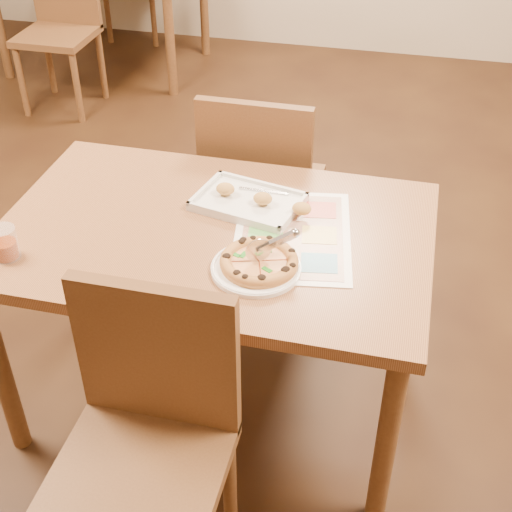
% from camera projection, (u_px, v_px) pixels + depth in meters
% --- Properties ---
extents(room, '(7.00, 7.00, 7.00)m').
position_uv_depth(room, '(205.00, 20.00, 1.76)').
color(room, '#311D0D').
rests_on(room, ground).
extents(dining_table, '(1.30, 0.85, 0.72)m').
position_uv_depth(dining_table, '(215.00, 252.00, 2.19)').
color(dining_table, brown).
rests_on(dining_table, ground).
extents(chair_near, '(0.42, 0.42, 0.47)m').
position_uv_depth(chair_near, '(148.00, 414.00, 1.76)').
color(chair_near, brown).
rests_on(chair_near, ground).
extents(chair_far, '(0.42, 0.42, 0.47)m').
position_uv_depth(chair_far, '(260.00, 175.00, 2.70)').
color(chair_far, brown).
rests_on(chair_far, ground).
extents(bg_chair_near, '(0.42, 0.42, 0.47)m').
position_uv_depth(bg_chair_near, '(60.00, 11.00, 4.24)').
color(bg_chair_near, brown).
rests_on(bg_chair_near, ground).
extents(plate, '(0.27, 0.27, 0.01)m').
position_uv_depth(plate, '(256.00, 268.00, 1.97)').
color(plate, white).
rests_on(plate, dining_table).
extents(pizza, '(0.22, 0.22, 0.03)m').
position_uv_depth(pizza, '(259.00, 262.00, 1.97)').
color(pizza, '#C57E43').
rests_on(pizza, plate).
extents(pizza_cutter, '(0.13, 0.08, 0.08)m').
position_uv_depth(pizza_cutter, '(271.00, 245.00, 1.94)').
color(pizza_cutter, silver).
rests_on(pizza_cutter, pizza).
extents(appetizer_tray, '(0.39, 0.29, 0.06)m').
position_uv_depth(appetizer_tray, '(251.00, 202.00, 2.23)').
color(appetizer_tray, silver).
rests_on(appetizer_tray, dining_table).
extents(glass_tumbler, '(0.08, 0.08, 0.10)m').
position_uv_depth(glass_tumbler, '(5.00, 245.00, 2.00)').
color(glass_tumbler, maroon).
rests_on(glass_tumbler, dining_table).
extents(menu, '(0.41, 0.53, 0.00)m').
position_uv_depth(menu, '(292.00, 234.00, 2.11)').
color(menu, white).
rests_on(menu, dining_table).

